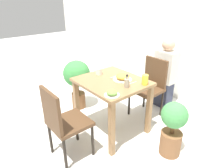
# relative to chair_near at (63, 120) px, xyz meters

# --- Properties ---
(ground_plane) EXTENTS (16.00, 16.00, 0.00)m
(ground_plane) POSITION_rel_chair_near_xyz_m (-0.06, 0.76, -0.52)
(ground_plane) COLOR silver
(wall_back) EXTENTS (8.00, 0.05, 2.60)m
(wall_back) POSITION_rel_chair_near_xyz_m (-0.06, 2.30, 0.78)
(wall_back) COLOR silver
(wall_back) RESTS_ON ground_plane
(dining_table) EXTENTS (0.86, 0.76, 0.76)m
(dining_table) POSITION_rel_chair_near_xyz_m (-0.06, 0.76, 0.11)
(dining_table) COLOR olive
(dining_table) RESTS_ON ground_plane
(chair_near) EXTENTS (0.42, 0.42, 0.91)m
(chair_near) POSITION_rel_chair_near_xyz_m (0.00, 0.00, 0.00)
(chair_near) COLOR #4C331E
(chair_near) RESTS_ON ground_plane
(chair_far) EXTENTS (0.42, 0.42, 0.91)m
(chair_far) POSITION_rel_chair_near_xyz_m (0.00, 1.48, 0.00)
(chair_far) COLOR #4C331E
(chair_far) RESTS_ON ground_plane
(food_plate) EXTENTS (0.24, 0.24, 0.09)m
(food_plate) POSITION_rel_chair_near_xyz_m (0.02, 0.88, 0.28)
(food_plate) COLOR beige
(food_plate) RESTS_ON dining_table
(side_plate) EXTENTS (0.17, 0.17, 0.06)m
(side_plate) POSITION_rel_chair_near_xyz_m (0.26, 0.49, 0.27)
(side_plate) COLOR beige
(side_plate) RESTS_ON dining_table
(drink_cup) EXTENTS (0.09, 0.09, 0.09)m
(drink_cup) POSITION_rel_chair_near_xyz_m (-0.34, 0.77, 0.29)
(drink_cup) COLOR silver
(drink_cup) RESTS_ON dining_table
(juice_glass) EXTENTS (0.08, 0.08, 0.13)m
(juice_glass) POSITION_rel_chair_near_xyz_m (0.30, 0.99, 0.31)
(juice_glass) COLOR gold
(juice_glass) RESTS_ON dining_table
(sauce_bottle) EXTENTS (0.06, 0.06, 0.17)m
(sauce_bottle) POSITION_rel_chair_near_xyz_m (0.21, 0.76, 0.31)
(sauce_bottle) COLOR gray
(sauce_bottle) RESTS_ON dining_table
(fork_utensil) EXTENTS (0.03, 0.18, 0.00)m
(fork_utensil) POSITION_rel_chair_near_xyz_m (-0.14, 0.88, 0.25)
(fork_utensil) COLOR silver
(fork_utensil) RESTS_ON dining_table
(spoon_utensil) EXTENTS (0.03, 0.19, 0.00)m
(spoon_utensil) POSITION_rel_chair_near_xyz_m (0.17, 0.88, 0.25)
(spoon_utensil) COLOR silver
(spoon_utensil) RESTS_ON dining_table
(potted_plant_left) EXTENTS (0.43, 0.43, 0.83)m
(potted_plant_left) POSITION_rel_chair_near_xyz_m (-0.90, 0.73, 0.03)
(potted_plant_left) COLOR brown
(potted_plant_left) RESTS_ON ground_plane
(potted_plant_right) EXTENTS (0.30, 0.30, 0.69)m
(potted_plant_right) POSITION_rel_chair_near_xyz_m (0.76, 0.99, -0.13)
(potted_plant_right) COLOR brown
(potted_plant_right) RESTS_ON ground_plane
(person_figure) EXTENTS (0.34, 0.22, 1.17)m
(person_figure) POSITION_rel_chair_near_xyz_m (-0.02, 1.88, 0.06)
(person_figure) COLOR #2D3347
(person_figure) RESTS_ON ground_plane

